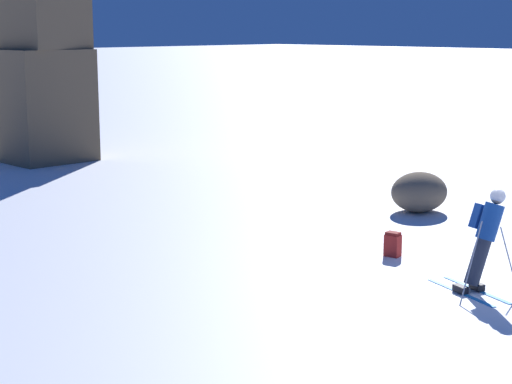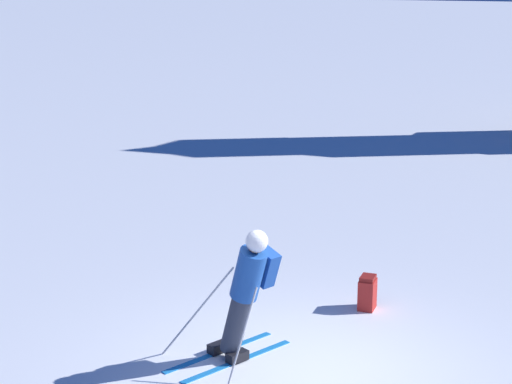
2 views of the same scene
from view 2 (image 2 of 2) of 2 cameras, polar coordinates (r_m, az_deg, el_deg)
The scene contains 3 objects.
ground_plane at distance 10.52m, azimuth 3.08°, elevation -12.07°, with size 300.00×300.00×0.00m, color white.
skier at distance 10.35m, azimuth -0.64°, elevation -6.43°, with size 1.50×1.80×1.83m.
spare_backpack at distance 12.43m, azimuth 7.44°, elevation -6.68°, with size 0.26×0.33×0.50m.
Camera 2 is at (3.98, -8.55, 4.67)m, focal length 60.00 mm.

